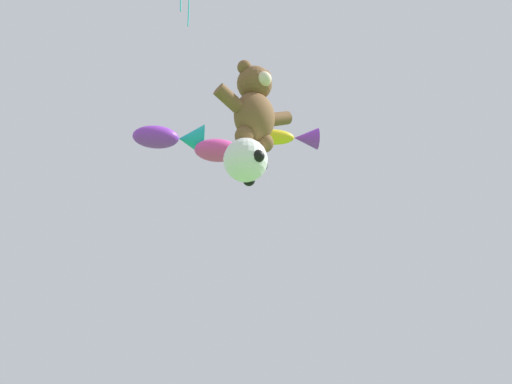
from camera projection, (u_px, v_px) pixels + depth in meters
name	position (u px, v px, depth m)	size (l,w,h in m)	color
teddy_bear_kite	(255.00, 106.00, 11.83)	(2.23, 0.98, 2.27)	brown
soccer_ball_kite	(246.00, 160.00, 11.03)	(1.09, 1.08, 1.00)	white
fish_kite_goldfin	(289.00, 138.00, 15.59)	(2.09, 1.68, 0.68)	yellow
fish_kite_magenta	(235.00, 151.00, 16.07)	(2.44, 2.02, 1.06)	#E53F9E
fish_kite_violet	(174.00, 138.00, 16.30)	(2.47, 1.99, 1.06)	purple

